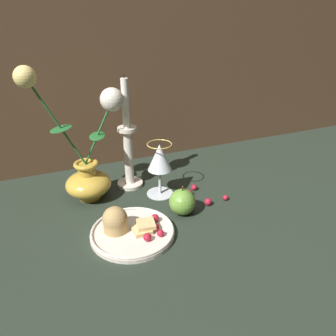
{
  "coord_description": "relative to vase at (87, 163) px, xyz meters",
  "views": [
    {
      "loc": [
        -0.21,
        -0.67,
        0.48
      ],
      "look_at": [
        0.08,
        0.04,
        0.1
      ],
      "focal_mm": 35.0,
      "sensor_mm": 36.0,
      "label": 1
    }
  ],
  "objects": [
    {
      "name": "ground_plane",
      "position": [
        0.11,
        -0.14,
        -0.11
      ],
      "size": [
        2.4,
        2.4,
        0.0
      ],
      "primitive_type": "plane",
      "color": "#232D23",
      "rests_on": "ground"
    },
    {
      "name": "vase",
      "position": [
        0.0,
        0.0,
        0.0
      ],
      "size": [
        0.25,
        0.12,
        0.36
      ],
      "color": "gold",
      "rests_on": "ground_plane"
    },
    {
      "name": "plate_with_pastries",
      "position": [
        0.05,
        -0.2,
        -0.09
      ],
      "size": [
        0.19,
        0.19,
        0.07
      ],
      "color": "silver",
      "rests_on": "ground_plane"
    },
    {
      "name": "wine_glass",
      "position": [
        0.18,
        -0.06,
        0.0
      ],
      "size": [
        0.07,
        0.07,
        0.15
      ],
      "color": "silver",
      "rests_on": "ground_plane"
    },
    {
      "name": "candlestick",
      "position": [
        0.12,
        0.03,
        0.01
      ],
      "size": [
        0.07,
        0.07,
        0.32
      ],
      "color": "silver",
      "rests_on": "ground_plane"
    },
    {
      "name": "apple_beside_vase",
      "position": [
        0.2,
        -0.17,
        -0.07
      ],
      "size": [
        0.07,
        0.07,
        0.08
      ],
      "color": "#669938",
      "rests_on": "ground_plane"
    },
    {
      "name": "berry_near_plate",
      "position": [
        0.28,
        -0.16,
        -0.1
      ],
      "size": [
        0.02,
        0.02,
        0.02
      ],
      "primitive_type": "sphere",
      "color": "#AD192D",
      "rests_on": "ground_plane"
    },
    {
      "name": "berry_front_center",
      "position": [
        0.28,
        -0.07,
        -0.1
      ],
      "size": [
        0.02,
        0.02,
        0.02
      ],
      "primitive_type": "sphere",
      "color": "#AD192D",
      "rests_on": "ground_plane"
    },
    {
      "name": "berry_by_glass_stem",
      "position": [
        0.34,
        -0.16,
        -0.1
      ],
      "size": [
        0.02,
        0.02,
        0.02
      ],
      "primitive_type": "sphere",
      "color": "#AD192D",
      "rests_on": "ground_plane"
    },
    {
      "name": "berry_under_candlestick",
      "position": [
        0.26,
        -0.1,
        -0.1
      ],
      "size": [
        0.02,
        0.02,
        0.02
      ],
      "primitive_type": "sphere",
      "color": "#AD192D",
      "rests_on": "ground_plane"
    }
  ]
}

